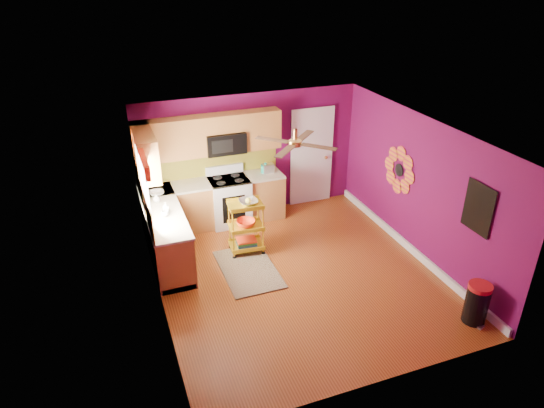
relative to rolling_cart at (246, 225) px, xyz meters
name	(u,v)px	position (x,y,z in m)	size (l,w,h in m)	color
ground	(297,275)	(0.57, -0.99, -0.56)	(5.00, 5.00, 0.00)	brown
room_envelope	(301,187)	(0.59, -0.99, 1.08)	(4.54, 5.04, 2.52)	#630B47
lower_cabinets	(194,217)	(-0.78, 0.83, -0.12)	(2.81, 2.31, 0.94)	#935828
electric_range	(229,200)	(0.02, 1.18, -0.07)	(0.76, 0.66, 1.13)	white
upper_cabinetry	(190,142)	(-0.68, 1.18, 1.24)	(2.80, 2.30, 1.26)	#935828
left_window	(143,175)	(-1.65, 0.06, 1.18)	(0.08, 1.35, 1.08)	white
panel_door	(311,158)	(1.92, 1.48, 0.47)	(0.95, 0.11, 2.15)	white
right_wall_art	(432,186)	(2.79, -1.33, 0.89)	(0.04, 2.74, 1.04)	black
ceiling_fan	(295,142)	(0.57, -0.79, 1.73)	(1.01, 1.01, 0.26)	#BF8C3F
shag_rug	(248,269)	(-0.16, -0.56, -0.54)	(0.89, 1.46, 0.02)	black
rolling_cart	(246,225)	(0.00, 0.00, 0.00)	(0.63, 0.49, 1.08)	gold
trash_can	(477,303)	(2.55, -2.97, -0.23)	(0.43, 0.43, 0.64)	black
teal_kettle	(265,168)	(0.81, 1.26, 0.47)	(0.18, 0.18, 0.21)	#139385
toaster	(268,168)	(0.86, 1.24, 0.47)	(0.22, 0.15, 0.18)	beige
soap_bottle_a	(166,208)	(-1.34, 0.21, 0.48)	(0.09, 0.09, 0.19)	#EA3F72
soap_bottle_b	(156,198)	(-1.43, 0.68, 0.46)	(0.12, 0.12, 0.16)	white
counter_dish	(157,193)	(-1.39, 0.98, 0.42)	(0.27, 0.27, 0.07)	white
counter_cup	(165,214)	(-1.38, 0.10, 0.43)	(0.12, 0.12, 0.09)	white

